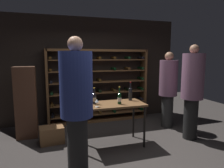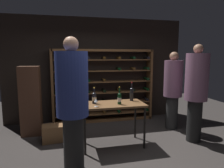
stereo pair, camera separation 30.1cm
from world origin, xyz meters
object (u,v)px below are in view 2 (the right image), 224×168
object	(u,v)px
wine_rack	(103,86)
wine_bottle_black_capsule	(94,98)
wine_glass_stemmed_right	(96,101)
wine_crate	(54,133)
person_host_in_suit	(173,87)
wine_bottle_amber_reserve	(119,98)
wine_bottle_green_slim	(132,94)
display_cabinet	(31,101)
person_bystander_dark_jacket	(72,99)
person_bystander_red_print	(196,89)
tasting_table	(113,108)

from	to	relation	value
wine_rack	wine_bottle_black_capsule	xyz separation A→B (m)	(-0.47, -1.53, -0.00)
wine_glass_stemmed_right	wine_rack	bearing A→B (deg)	75.19
wine_rack	wine_crate	bearing A→B (deg)	-139.20
person_host_in_suit	wine_bottle_amber_reserve	xyz separation A→B (m)	(-1.56, -0.72, -0.06)
wine_glass_stemmed_right	wine_bottle_green_slim	bearing A→B (deg)	22.59
person_host_in_suit	wine_bottle_amber_reserve	bearing A→B (deg)	-114.43
wine_bottle_amber_reserve	display_cabinet	bearing A→B (deg)	149.29
person_bystander_dark_jacket	person_bystander_red_print	bearing A→B (deg)	16.80
wine_glass_stemmed_right	display_cabinet	bearing A→B (deg)	138.80
person_bystander_dark_jacket	wine_crate	size ratio (longest dim) A/B	4.34
person_bystander_red_print	wine_crate	xyz separation A→B (m)	(-2.92, 0.67, -0.96)
person_bystander_red_print	wine_bottle_black_capsule	size ratio (longest dim) A/B	6.25
person_bystander_dark_jacket	wine_bottle_amber_reserve	bearing A→B (deg)	39.81
tasting_table	display_cabinet	xyz separation A→B (m)	(-1.69, 0.99, 0.01)
person_bystander_dark_jacket	wine_glass_stemmed_right	size ratio (longest dim) A/B	13.98
display_cabinet	wine_bottle_black_capsule	bearing A→B (deg)	-34.20
wine_bottle_amber_reserve	wine_bottle_green_slim	bearing A→B (deg)	36.27
wine_bottle_black_capsule	person_bystander_dark_jacket	bearing A→B (deg)	-118.42
person_bystander_red_print	wine_bottle_black_capsule	distance (m)	2.11
person_bystander_red_print	person_bystander_dark_jacket	world-z (taller)	person_bystander_dark_jacket
wine_bottle_amber_reserve	wine_glass_stemmed_right	distance (m)	0.48
person_host_in_suit	wine_bottle_green_slim	distance (m)	1.32
tasting_table	person_bystander_red_print	distance (m)	1.79
person_host_in_suit	wine_glass_stemmed_right	distance (m)	2.19
tasting_table	wine_bottle_amber_reserve	size ratio (longest dim) A/B	3.62
person_bystander_dark_jacket	wine_glass_stemmed_right	xyz separation A→B (m)	(0.44, 0.56, -0.17)
person_bystander_dark_jacket	wine_crate	xyz separation A→B (m)	(-0.38, 1.23, -0.98)
person_bystander_red_print	wine_crate	size ratio (longest dim) A/B	4.26
person_host_in_suit	wine_crate	world-z (taller)	person_host_in_suit
person_bystander_red_print	tasting_table	bearing A→B (deg)	27.00
display_cabinet	wine_glass_stemmed_right	size ratio (longest dim) A/B	10.59
display_cabinet	wine_bottle_amber_reserve	distance (m)	2.11
wine_rack	wine_bottle_amber_reserve	bearing A→B (deg)	-89.90
wine_crate	wine_bottle_amber_reserve	xyz separation A→B (m)	(1.29, -0.58, 0.82)
wine_rack	person_bystander_red_print	world-z (taller)	person_bystander_red_print
wine_rack	person_host_in_suit	world-z (taller)	wine_rack
wine_crate	wine_rack	bearing A→B (deg)	40.80
wine_bottle_amber_reserve	wine_glass_stemmed_right	xyz separation A→B (m)	(-0.47, -0.09, -0.01)
wine_glass_stemmed_right	person_bystander_dark_jacket	bearing A→B (deg)	-128.07
person_host_in_suit	wine_bottle_amber_reserve	world-z (taller)	person_host_in_suit
person_bystander_dark_jacket	wine_glass_stemmed_right	bearing A→B (deg)	56.12
wine_rack	wine_glass_stemmed_right	xyz separation A→B (m)	(-0.47, -1.78, -0.01)
person_bystander_dark_jacket	wine_crate	distance (m)	1.62
wine_bottle_amber_reserve	tasting_table	bearing A→B (deg)	143.73
display_cabinet	wine_bottle_black_capsule	size ratio (longest dim) A/B	4.83
wine_crate	wine_glass_stemmed_right	size ratio (longest dim) A/B	3.22
wine_crate	wine_bottle_amber_reserve	world-z (taller)	wine_bottle_amber_reserve
wine_rack	person_host_in_suit	size ratio (longest dim) A/B	1.45
wine_bottle_amber_reserve	person_host_in_suit	bearing A→B (deg)	24.73
wine_rack	wine_glass_stemmed_right	world-z (taller)	wine_rack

